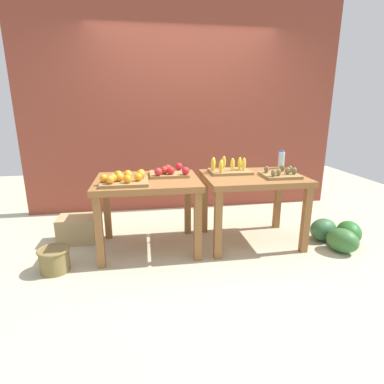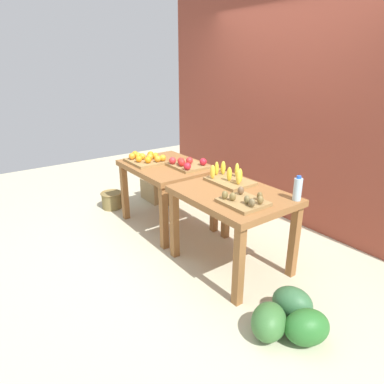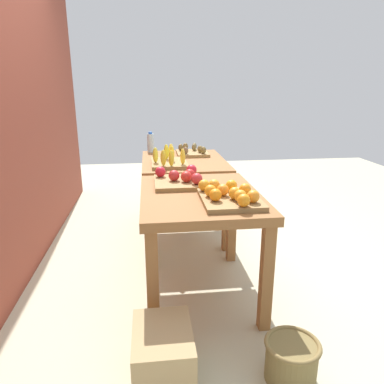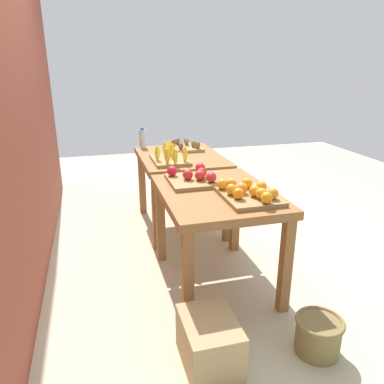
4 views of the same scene
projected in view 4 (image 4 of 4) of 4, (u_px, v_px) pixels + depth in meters
ground_plane at (196, 249)px, 3.45m from camera, size 8.00×8.00×0.00m
back_wall at (12, 83)px, 2.62m from camera, size 4.40×0.12×3.00m
display_table_left at (216, 205)px, 2.72m from camera, size 1.04×0.80×0.76m
display_table_right at (181, 166)px, 3.74m from camera, size 1.04×0.80×0.76m
orange_bin at (248, 193)px, 2.52m from camera, size 0.46×0.38×0.11m
apple_bin at (193, 178)px, 2.86m from camera, size 0.41×0.35×0.11m
banana_crate at (170, 158)px, 3.45m from camera, size 0.45×0.32×0.17m
kiwi_bin at (186, 147)px, 3.95m from camera, size 0.36×0.32×0.10m
water_bottle at (143, 138)px, 4.01m from camera, size 0.07×0.07×0.22m
watermelon_pile at (183, 186)px, 4.81m from camera, size 0.59×0.67×0.25m
wicker_basket at (318, 335)px, 2.19m from camera, size 0.29×0.29×0.22m
cardboard_produce_box at (209, 342)px, 2.09m from camera, size 0.40×0.30×0.29m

